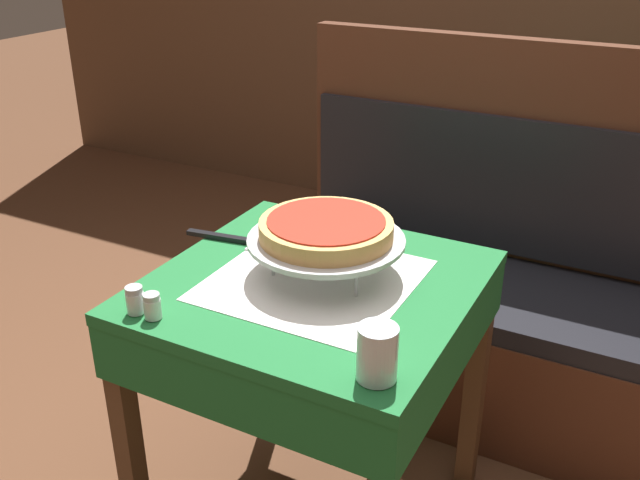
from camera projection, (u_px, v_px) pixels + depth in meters
name	position (u px, v px, depth m)	size (l,w,h in m)	color
dining_table_front	(314.00, 319.00, 1.69)	(0.72, 0.72, 0.74)	#1E6B33
dining_table_rear	(586.00, 144.00, 2.87)	(0.79, 0.79, 0.75)	#1E6B33
booth_bench	(474.00, 307.00, 2.33)	(1.34, 0.52, 1.16)	#4C2819
pizza_pan_stand	(326.00, 241.00, 1.63)	(0.36, 0.36, 0.09)	#ADADB2
deep_dish_pizza	(326.00, 229.00, 1.62)	(0.31, 0.31, 0.04)	tan
pizza_server	(240.00, 240.00, 1.83)	(0.28, 0.09, 0.01)	#BCBCC1
water_glass_near	(377.00, 353.00, 1.28)	(0.08, 0.08, 0.11)	silver
salt_shaker	(135.00, 300.00, 1.50)	(0.04, 0.04, 0.06)	silver
pepper_shaker	(152.00, 306.00, 1.48)	(0.04, 0.04, 0.06)	silver
condiment_caddy	(608.00, 108.00, 2.83)	(0.12, 0.12, 0.17)	black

